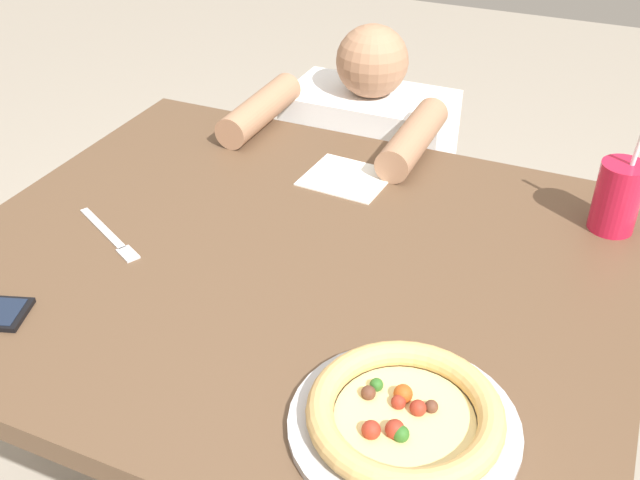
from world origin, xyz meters
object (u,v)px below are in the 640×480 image
pizza_near (404,417)px  fork (110,236)px  diner_seated (365,219)px  drink_cup_colored (618,197)px

pizza_near → fork: pizza_near is taller
pizza_near → diner_seated: bearing=112.9°
fork → diner_seated: diner_seated is taller
pizza_near → drink_cup_colored: drink_cup_colored is taller
drink_cup_colored → diner_seated: drink_cup_colored is taller
diner_seated → fork: bearing=-105.6°
pizza_near → fork: 0.64m
drink_cup_colored → pizza_near: bearing=-107.8°
drink_cup_colored → diner_seated: (-0.59, 0.35, -0.40)m
drink_cup_colored → diner_seated: size_ratio=0.24×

